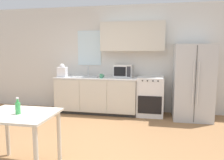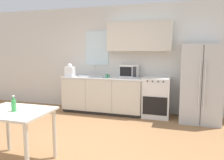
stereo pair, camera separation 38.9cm
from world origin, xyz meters
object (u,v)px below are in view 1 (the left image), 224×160
at_px(dining_table, 19,123).
at_px(drink_bottle, 18,108).
at_px(oven_range, 150,96).
at_px(refrigerator, 193,82).
at_px(coffee_mug, 101,76).
at_px(microwave, 123,71).

distance_m(dining_table, drink_bottle, 0.22).
relative_size(oven_range, dining_table, 0.99).
xyz_separation_m(refrigerator, drink_bottle, (-2.55, -2.78, -0.00)).
bearing_deg(oven_range, coffee_mug, -168.41).
xyz_separation_m(refrigerator, microwave, (-1.63, 0.18, 0.21)).
height_order(microwave, dining_table, microwave).
bearing_deg(drink_bottle, refrigerator, 47.43).
xyz_separation_m(refrigerator, coffee_mug, (-2.10, -0.16, 0.11)).
bearing_deg(drink_bottle, coffee_mug, 80.30).
distance_m(microwave, coffee_mug, 0.59).
xyz_separation_m(coffee_mug, drink_bottle, (-0.45, -2.61, -0.11)).
height_order(refrigerator, microwave, refrigerator).
distance_m(microwave, drink_bottle, 3.10).
distance_m(oven_range, coffee_mug, 1.28).
distance_m(microwave, dining_table, 3.10).
bearing_deg(refrigerator, coffee_mug, -175.58).
height_order(oven_range, refrigerator, refrigerator).
relative_size(refrigerator, coffee_mug, 16.14).
relative_size(coffee_mug, drink_bottle, 0.49).
bearing_deg(coffee_mug, refrigerator, 4.42).
height_order(refrigerator, coffee_mug, refrigerator).
height_order(oven_range, microwave, microwave).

